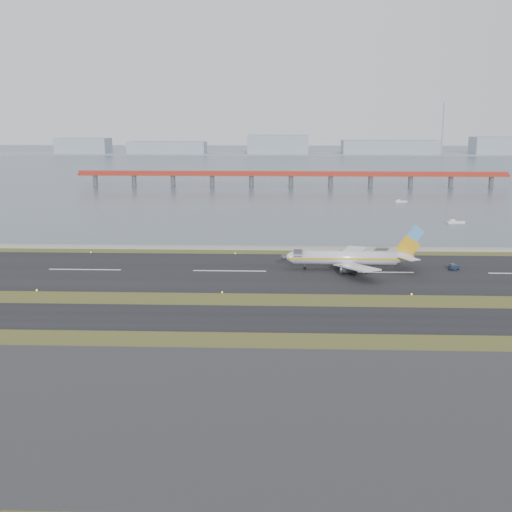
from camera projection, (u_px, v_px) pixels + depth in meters
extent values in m
plane|color=#3E4B1A|center=(219.00, 302.00, 145.98)|extent=(1000.00, 1000.00, 0.00)
cube|color=#323235|center=(183.00, 409.00, 92.25)|extent=(1000.00, 50.00, 0.10)
cube|color=black|center=(214.00, 318.00, 134.25)|extent=(1000.00, 18.00, 0.10)
cube|color=black|center=(230.00, 271.00, 175.28)|extent=(1000.00, 45.00, 0.10)
cube|color=gray|center=(237.00, 248.00, 204.49)|extent=(1000.00, 2.50, 1.00)
cube|color=#485467|center=(266.00, 163.00, 595.35)|extent=(1400.00, 800.00, 1.30)
cube|color=maroon|center=(291.00, 175.00, 387.87)|extent=(260.00, 5.00, 1.60)
cube|color=maroon|center=(291.00, 172.00, 387.56)|extent=(260.00, 0.40, 1.40)
cylinder|color=#4C4C51|center=(134.00, 182.00, 392.44)|extent=(2.80, 2.80, 7.00)
cylinder|color=#4C4C51|center=(291.00, 182.00, 388.82)|extent=(2.80, 2.80, 7.00)
cylinder|color=#4C4C51|center=(451.00, 183.00, 385.19)|extent=(2.80, 2.80, 7.00)
cube|color=#8D99A6|center=(269.00, 154.00, 751.65)|extent=(1400.00, 80.00, 1.00)
cube|color=#8D99A6|center=(84.00, 146.00, 758.06)|extent=(60.00, 35.00, 18.00)
cube|color=#8D99A6|center=(167.00, 148.00, 754.71)|extent=(90.00, 35.00, 14.00)
cube|color=#8D99A6|center=(278.00, 144.00, 748.96)|extent=(70.00, 35.00, 22.00)
cube|color=#8D99A6|center=(390.00, 147.00, 744.68)|extent=(110.00, 35.00, 16.00)
cube|color=#8D99A6|center=(494.00, 146.00, 739.73)|extent=(50.00, 35.00, 20.00)
cylinder|color=#8D99A6|center=(443.00, 128.00, 737.79)|extent=(1.80, 1.80, 60.00)
cylinder|color=silver|center=(345.00, 258.00, 175.99)|extent=(28.00, 3.80, 3.80)
cone|color=silver|center=(288.00, 257.00, 176.58)|extent=(3.20, 3.80, 3.80)
cone|color=silver|center=(405.00, 257.00, 175.32)|extent=(5.00, 3.80, 3.80)
cube|color=gold|center=(346.00, 259.00, 174.12)|extent=(31.00, 0.06, 0.45)
cube|color=gold|center=(344.00, 256.00, 177.87)|extent=(31.00, 0.06, 0.45)
cube|color=silver|center=(357.00, 267.00, 167.75)|extent=(11.31, 15.89, 1.66)
cube|color=silver|center=(350.00, 254.00, 184.36)|extent=(11.31, 15.89, 1.66)
cylinder|color=#3B3B41|center=(349.00, 269.00, 170.51)|extent=(4.20, 2.10, 2.10)
cylinder|color=#3B3B41|center=(345.00, 260.00, 182.24)|extent=(4.20, 2.10, 2.10)
cube|color=gold|center=(408.00, 247.00, 174.68)|extent=(6.80, 0.35, 6.85)
cube|color=#4D9DDA|center=(416.00, 233.00, 173.83)|extent=(4.85, 0.37, 4.90)
cube|color=silver|center=(408.00, 258.00, 171.49)|extent=(5.64, 6.80, 0.22)
cube|color=silver|center=(403.00, 252.00, 178.91)|extent=(5.64, 6.80, 0.22)
cylinder|color=black|center=(305.00, 268.00, 177.05)|extent=(0.80, 0.28, 0.80)
cylinder|color=black|center=(351.00, 270.00, 173.82)|extent=(1.00, 0.38, 1.00)
cylinder|color=black|center=(349.00, 266.00, 179.29)|extent=(1.00, 0.38, 1.00)
cube|color=#121E33|center=(454.00, 267.00, 176.42)|extent=(3.12, 2.49, 1.03)
cube|color=#3B3B41|center=(453.00, 265.00, 176.16)|extent=(1.61, 1.65, 0.60)
cylinder|color=black|center=(452.00, 270.00, 175.57)|extent=(0.65, 0.47, 0.60)
cylinder|color=black|center=(449.00, 269.00, 176.81)|extent=(0.65, 0.47, 0.60)
cylinder|color=black|center=(458.00, 269.00, 176.23)|extent=(0.65, 0.47, 0.60)
cylinder|color=black|center=(455.00, 268.00, 177.47)|extent=(0.65, 0.47, 0.60)
cube|color=silver|center=(456.00, 222.00, 254.77)|extent=(7.29, 3.47, 0.90)
cube|color=silver|center=(452.00, 221.00, 254.39)|extent=(2.26, 1.95, 0.90)
cube|color=silver|center=(401.00, 202.00, 318.78)|extent=(6.47, 3.54, 0.79)
cube|color=silver|center=(398.00, 200.00, 318.33)|extent=(2.08, 1.84, 0.79)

